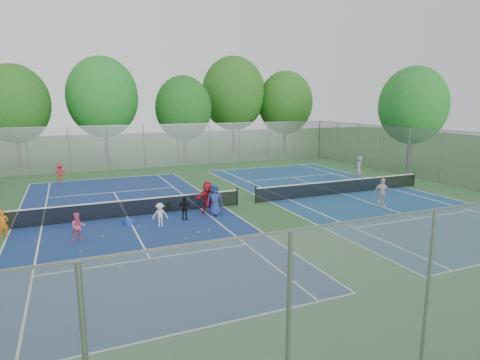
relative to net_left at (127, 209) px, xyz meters
The scene contains 36 objects.
ground 7.01m from the net_left, ahead, with size 120.00×120.00×0.00m, color #24531A.
court_pad 7.01m from the net_left, ahead, with size 32.00×32.00×0.01m, color #2C5D30.
court_left 0.44m from the net_left, ahead, with size 10.97×23.77×0.01m, color navy.
court_right 14.01m from the net_left, ahead, with size 10.97×23.77×0.01m, color navy.
net_left is the anchor object (origin of this frame).
net_right 14.00m from the net_left, ahead, with size 12.87×0.10×0.91m, color black.
fence_north 17.53m from the net_left, 66.37° to the left, with size 32.00×0.10×4.00m, color gray.
fence_east 23.05m from the net_left, ahead, with size 32.00×0.10×4.00m, color gray.
tree_nw 23.72m from the net_left, 107.65° to the left, with size 6.40×6.40×9.58m.
tree_nl 23.81m from the net_left, 87.51° to the left, with size 7.20×7.20×10.69m.
tree_nc 23.38m from the net_left, 66.80° to the left, with size 6.00×6.00×8.85m.
tree_nr 29.59m from the net_left, 56.31° to the left, with size 7.60×7.60×11.42m.
tree_ne 31.60m from the net_left, 45.00° to the left, with size 6.60×6.60×9.77m.
tree_side_e 27.20m from the net_left, 12.99° to the left, with size 6.00×6.00×9.20m.
ball_crate 1.56m from the net_left, 96.10° to the right, with size 0.35×0.35×0.30m, color blue.
ball_hopper 2.51m from the net_left, 16.07° to the left, with size 0.24×0.24×0.48m, color #258930.
student_a 5.72m from the net_left, 167.51° to the right, with size 0.46×0.30×1.27m, color orange.
student_b 3.89m from the net_left, 129.66° to the right, with size 0.62×0.48×1.28m, color #E1577A.
student_c 2.66m from the net_left, 60.89° to the right, with size 0.76×0.44×1.18m, color silver.
student_d 3.20m from the net_left, 32.67° to the right, with size 0.72×0.30×1.23m, color black.
student_e 4.71m from the net_left, 20.14° to the right, with size 0.85×0.55×1.74m, color navy.
student_f 4.34m from the net_left, 13.88° to the right, with size 1.68×0.53×1.81m, color red.
child_far_baseline 12.76m from the net_left, 105.24° to the left, with size 0.87×0.50×1.34m, color red.
instructor 17.63m from the net_left, ahead, with size 0.74×0.48×2.02m, color gray.
teen_court_b 14.51m from the net_left, 14.47° to the right, with size 0.99×0.41×1.68m, color beige.
tennis_ball_0 5.17m from the net_left, 68.76° to the right, with size 0.07×0.07×0.07m, color #B6DB33.
tennis_ball_1 6.98m from the net_left, 99.95° to the right, with size 0.07×0.07×0.07m, color #E3F037.
tennis_ball_2 2.14m from the net_left, 82.77° to the right, with size 0.07×0.07×0.07m, color #CCE334.
tennis_ball_3 4.95m from the net_left, 56.64° to the right, with size 0.07×0.07×0.07m, color gold.
tennis_ball_4 4.90m from the net_left, 150.52° to the right, with size 0.07×0.07×0.07m, color gold.
tennis_ball_5 3.37m from the net_left, 116.37° to the right, with size 0.07×0.07×0.07m, color yellow.
tennis_ball_6 5.21m from the net_left, 118.68° to the right, with size 0.07×0.07×0.07m, color yellow.
tennis_ball_7 6.65m from the net_left, 112.90° to the right, with size 0.07×0.07×0.07m, color #B6DB33.
tennis_ball_8 2.89m from the net_left, 146.47° to the right, with size 0.07×0.07×0.07m, color #C7F138.
tennis_ball_9 6.74m from the net_left, 103.80° to the right, with size 0.07×0.07×0.07m, color #BBDC33.
tennis_ball_10 5.19m from the net_left, 51.32° to the right, with size 0.07×0.07×0.07m, color #D2EC36.
Camera 1 is at (-9.59, -21.36, 6.03)m, focal length 30.00 mm.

